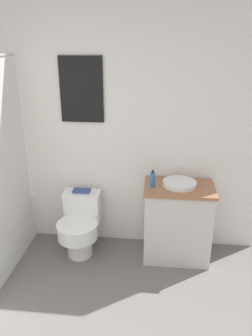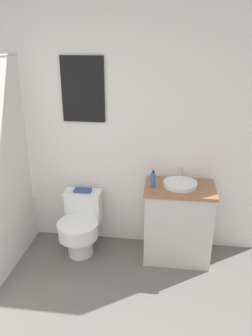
{
  "view_description": "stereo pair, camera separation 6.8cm",
  "coord_description": "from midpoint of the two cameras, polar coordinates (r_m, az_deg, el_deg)",
  "views": [
    {
      "loc": [
        0.73,
        -0.75,
        2.09
      ],
      "look_at": [
        0.44,
        1.94,
        1.03
      ],
      "focal_mm": 35.0,
      "sensor_mm": 36.0,
      "label": 1
    },
    {
      "loc": [
        0.8,
        -0.74,
        2.09
      ],
      "look_at": [
        0.44,
        1.94,
        1.03
      ],
      "focal_mm": 35.0,
      "sensor_mm": 36.0,
      "label": 2
    }
  ],
  "objects": [
    {
      "name": "wall_back",
      "position": [
        3.35,
        -5.91,
        6.85
      ],
      "size": [
        3.56,
        0.07,
        2.5
      ],
      "color": "white",
      "rests_on": "ground_plane"
    },
    {
      "name": "toilet",
      "position": [
        3.45,
        -7.36,
        -9.72
      ],
      "size": [
        0.41,
        0.55,
        0.63
      ],
      "color": "white",
      "rests_on": "ground_plane"
    },
    {
      "name": "vanity",
      "position": [
        3.36,
        9.59,
        -9.33
      ],
      "size": [
        0.67,
        0.46,
        0.79
      ],
      "color": "beige",
      "rests_on": "ground_plane"
    },
    {
      "name": "sink",
      "position": [
        3.19,
        10.03,
        -2.74
      ],
      "size": [
        0.32,
        0.36,
        0.13
      ],
      "color": "white",
      "rests_on": "vanity"
    },
    {
      "name": "soap_bottle",
      "position": [
        3.11,
        5.36,
        -2.05
      ],
      "size": [
        0.05,
        0.05,
        0.17
      ],
      "color": "#2D6BB2",
      "rests_on": "vanity"
    },
    {
      "name": "book_on_tank",
      "position": [
        3.43,
        -6.99,
        -3.87
      ],
      "size": [
        0.17,
        0.1,
        0.02
      ],
      "color": "#33477F",
      "rests_on": "toilet"
    }
  ]
}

